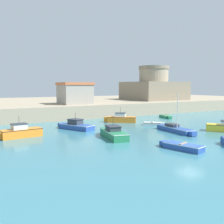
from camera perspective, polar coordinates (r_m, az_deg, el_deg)
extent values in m
plane|color=teal|center=(27.19, 16.65, -7.56)|extent=(200.00, 200.00, 0.00)
cube|color=gray|center=(66.50, -12.54, 1.40)|extent=(120.00, 40.00, 2.52)
cube|color=orange|center=(33.22, -19.12, -4.36)|extent=(4.85, 2.28, 0.99)
cube|color=black|center=(33.15, -19.15, -3.59)|extent=(4.90, 2.30, 0.07)
cube|color=silver|center=(33.03, -19.55, -3.04)|extent=(1.78, 1.47, 0.60)
cube|color=#2D333D|center=(32.98, -19.57, -2.45)|extent=(1.93, 1.58, 0.08)
cylinder|color=black|center=(32.92, -19.60, -1.61)|extent=(0.04, 0.04, 0.90)
cube|color=orange|center=(44.03, 2.14, -1.66)|extent=(4.62, 4.00, 0.94)
cube|color=orange|center=(44.38, -1.31, -1.60)|extent=(0.99, 1.02, 0.80)
cube|color=black|center=(43.97, 2.14, -1.10)|extent=(4.67, 4.04, 0.07)
cube|color=silver|center=(43.96, 1.83, -0.64)|extent=(1.97, 1.86, 0.62)
cube|color=#2D333D|center=(43.92, 1.84, -0.19)|extent=(2.12, 2.00, 0.08)
cylinder|color=black|center=(43.87, 1.84, 0.44)|extent=(0.04, 0.04, 0.90)
cube|color=#284C9E|center=(37.29, -7.67, -3.22)|extent=(3.80, 5.42, 0.73)
cube|color=#284C9E|center=(39.38, -10.79, -2.79)|extent=(1.27, 1.17, 0.62)
cube|color=white|center=(37.24, -7.67, -2.73)|extent=(3.84, 5.47, 0.07)
cube|color=#333842|center=(37.37, -7.96, -2.13)|extent=(2.00, 2.20, 0.66)
cube|color=#2D333D|center=(37.32, -7.97, -1.57)|extent=(2.15, 2.38, 0.08)
cylinder|color=black|center=(37.26, -7.98, -0.82)|extent=(0.04, 0.04, 0.90)
cube|color=#237A4C|center=(30.89, 0.40, -4.92)|extent=(2.79, 5.65, 0.86)
cube|color=#237A4C|center=(33.80, -1.31, -3.99)|extent=(1.13, 0.98, 0.73)
cube|color=white|center=(30.82, 0.40, -4.20)|extent=(2.82, 5.71, 0.07)
cube|color=#333842|center=(31.02, 0.24, -3.59)|extent=(1.68, 2.11, 0.51)
cube|color=#2D333D|center=(30.97, 0.24, -3.05)|extent=(1.80, 2.29, 0.08)
cylinder|color=black|center=(30.90, 0.24, -2.15)|extent=(0.04, 0.04, 0.90)
cube|color=#237A4C|center=(51.46, 11.56, -0.92)|extent=(2.03, 3.07, 0.54)
cube|color=#237A4C|center=(49.94, 12.43, -1.14)|extent=(0.88, 0.78, 0.46)
cube|color=white|center=(51.43, 11.56, -0.67)|extent=(2.05, 3.10, 0.07)
cube|color=#997F5B|center=(51.43, 11.56, -0.58)|extent=(1.17, 0.48, 0.08)
cube|color=black|center=(52.82, 10.82, -0.68)|extent=(0.24, 0.24, 0.36)
cube|color=#284C9E|center=(36.03, 13.51, -3.71)|extent=(2.00, 6.38, 0.65)
cube|color=#284C9E|center=(33.40, 17.17, -4.55)|extent=(0.86, 0.72, 0.55)
cube|color=white|center=(35.98, 13.52, -3.26)|extent=(2.02, 6.45, 0.07)
cylinder|color=silver|center=(35.33, 14.08, 0.36)|extent=(0.10, 0.10, 4.56)
cylinder|color=silver|center=(36.51, 12.79, -2.18)|extent=(0.33, 2.82, 0.08)
cube|color=#333842|center=(36.44, 12.92, -2.78)|extent=(1.18, 1.97, 0.36)
cube|color=white|center=(41.13, 8.72, -2.56)|extent=(2.69, 2.60, 0.49)
cube|color=white|center=(41.04, 10.90, -2.62)|extent=(0.79, 0.80, 0.42)
cube|color=black|center=(41.10, 8.72, -2.28)|extent=(2.72, 2.63, 0.07)
cube|color=#997F5B|center=(41.09, 8.73, -2.17)|extent=(0.79, 0.84, 0.08)
cube|color=#284C9E|center=(26.28, 15.24, -7.32)|extent=(2.34, 4.01, 0.59)
cube|color=#284C9E|center=(27.41, 11.23, -6.69)|extent=(0.91, 0.81, 0.50)
cube|color=white|center=(26.22, 15.26, -6.78)|extent=(2.36, 4.05, 0.07)
cube|color=#997F5B|center=(26.20, 15.26, -6.61)|extent=(1.20, 0.50, 0.08)
sphere|color=red|center=(37.17, -16.29, -3.65)|extent=(0.44, 0.44, 0.44)
cube|color=gray|center=(69.58, 9.01, 4.59)|extent=(13.25, 13.25, 4.61)
cylinder|color=gray|center=(69.56, 9.04, 5.94)|extent=(7.46, 7.46, 7.88)
cylinder|color=gray|center=(69.72, 9.09, 9.50)|extent=(7.84, 7.84, 0.80)
cube|color=gray|center=(52.85, -8.11, 3.81)|extent=(5.69, 5.87, 3.77)
cube|color=#C1663D|center=(52.82, -8.14, 6.12)|extent=(5.98, 6.17, 0.50)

